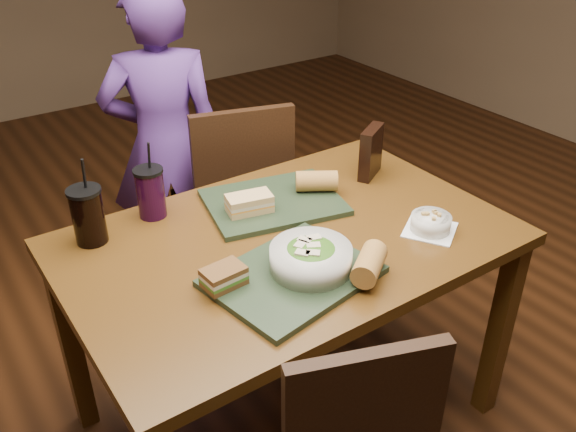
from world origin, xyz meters
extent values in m
plane|color=#381C0B|center=(0.00, 0.00, 0.00)|extent=(6.00, 6.00, 0.00)
cube|color=#4D2F0F|center=(0.60, -0.38, 0.35)|extent=(0.06, 0.06, 0.71)
cube|color=#4D2F0F|center=(-0.60, 0.38, 0.35)|extent=(0.06, 0.06, 0.71)
cube|color=#4D2F0F|center=(0.60, 0.38, 0.35)|extent=(0.06, 0.06, 0.71)
cube|color=#4D2F0F|center=(0.00, 0.00, 0.73)|extent=(1.30, 0.85, 0.04)
cube|color=black|center=(-0.20, -0.59, 0.63)|extent=(0.36, 0.16, 0.44)
cube|color=black|center=(0.20, 0.76, 0.43)|extent=(0.49, 0.49, 0.04)
cube|color=black|center=(0.20, 0.58, 0.68)|extent=(0.39, 0.15, 0.47)
cube|color=black|center=(0.02, 0.59, 0.20)|extent=(0.04, 0.04, 0.41)
cube|color=black|center=(0.37, 0.59, 0.20)|extent=(0.04, 0.04, 0.41)
cube|color=black|center=(0.02, 0.93, 0.20)|extent=(0.04, 0.04, 0.41)
cube|color=black|center=(0.37, 0.93, 0.20)|extent=(0.04, 0.04, 0.41)
imported|color=#522C7B|center=(0.04, 0.96, 0.68)|extent=(0.58, 0.49, 1.36)
cube|color=#212E1C|center=(-0.11, -0.18, 0.76)|extent=(0.47, 0.39, 0.02)
cube|color=#212E1C|center=(0.07, 0.18, 0.76)|extent=(0.48, 0.40, 0.02)
cylinder|color=silver|center=(-0.06, -0.19, 0.80)|extent=(0.22, 0.22, 0.06)
ellipsoid|color=#427219|center=(-0.06, -0.19, 0.81)|extent=(0.18, 0.18, 0.06)
cube|color=beige|center=(-0.05, -0.19, 0.84)|extent=(0.04, 0.04, 0.01)
cube|color=beige|center=(-0.02, -0.16, 0.84)|extent=(0.04, 0.03, 0.01)
cube|color=beige|center=(-0.09, -0.20, 0.84)|extent=(0.04, 0.04, 0.01)
cube|color=beige|center=(-0.05, -0.15, 0.84)|extent=(0.04, 0.04, 0.01)
cube|color=beige|center=(-0.07, -0.22, 0.84)|extent=(0.04, 0.04, 0.01)
cube|color=beige|center=(-0.07, -0.16, 0.84)|extent=(0.04, 0.04, 0.01)
cube|color=white|center=(0.37, -0.22, 0.75)|extent=(0.20, 0.20, 0.00)
cylinder|color=silver|center=(0.37, -0.22, 0.78)|extent=(0.12, 0.12, 0.05)
cylinder|color=black|center=(0.37, -0.22, 0.80)|extent=(0.10, 0.10, 0.01)
cube|color=#B28947|center=(0.39, -0.23, 0.81)|extent=(0.02, 0.02, 0.01)
cube|color=#B28947|center=(0.35, -0.20, 0.81)|extent=(0.02, 0.02, 0.01)
cube|color=#B28947|center=(0.36, -0.20, 0.81)|extent=(0.02, 0.02, 0.01)
cube|color=#B28947|center=(0.39, -0.21, 0.81)|extent=(0.01, 0.01, 0.01)
cube|color=#B28947|center=(0.36, -0.23, 0.81)|extent=(0.02, 0.02, 0.01)
cube|color=#B28947|center=(0.39, -0.21, 0.81)|extent=(0.01, 0.01, 0.01)
cube|color=#593819|center=(-0.28, -0.12, 0.78)|extent=(0.11, 0.08, 0.01)
cube|color=#3F721E|center=(-0.28, -0.12, 0.79)|extent=(0.11, 0.08, 0.01)
cube|color=beige|center=(-0.28, -0.12, 0.80)|extent=(0.11, 0.08, 0.01)
cube|color=#593819|center=(-0.28, -0.12, 0.81)|extent=(0.11, 0.08, 0.01)
cube|color=tan|center=(-0.03, 0.17, 0.78)|extent=(0.15, 0.10, 0.02)
cube|color=orange|center=(-0.03, 0.17, 0.79)|extent=(0.15, 0.10, 0.01)
cube|color=beige|center=(-0.03, 0.17, 0.80)|extent=(0.15, 0.10, 0.01)
cube|color=tan|center=(-0.03, 0.17, 0.81)|extent=(0.15, 0.10, 0.02)
cylinder|color=#AD7533|center=(0.05, -0.30, 0.80)|extent=(0.15, 0.14, 0.07)
cylinder|color=#AD7533|center=(0.22, 0.16, 0.80)|extent=(0.15, 0.13, 0.07)
cylinder|color=black|center=(-0.49, 0.30, 0.83)|extent=(0.09, 0.09, 0.16)
cylinder|color=black|center=(-0.49, 0.30, 0.92)|extent=(0.10, 0.10, 0.01)
cylinder|color=black|center=(-0.47, 0.30, 0.96)|extent=(0.01, 0.03, 0.10)
cylinder|color=black|center=(-0.28, 0.34, 0.83)|extent=(0.09, 0.09, 0.15)
cylinder|color=black|center=(-0.28, 0.34, 0.91)|extent=(0.09, 0.09, 0.01)
cylinder|color=black|center=(-0.27, 0.34, 0.95)|extent=(0.01, 0.02, 0.10)
cube|color=black|center=(0.46, 0.17, 0.84)|extent=(0.14, 0.10, 0.18)
camera|label=1|loc=(-0.86, -1.25, 1.72)|focal=38.00mm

